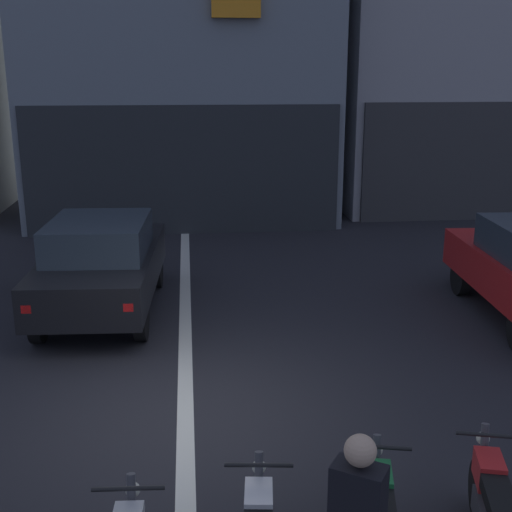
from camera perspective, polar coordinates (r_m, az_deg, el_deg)
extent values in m
plane|color=#232328|center=(8.19, -6.11, -13.51)|extent=(120.00, 120.00, 0.00)
cube|color=silver|center=(13.75, -6.14, -1.26)|extent=(0.20, 18.00, 0.01)
cube|color=#292C30|center=(16.62, -6.27, 7.31)|extent=(7.80, 0.10, 3.20)
cube|color=orange|center=(16.50, -1.74, 20.85)|extent=(1.16, 0.16, 0.57)
cylinder|color=black|center=(12.95, -15.38, -1.35)|extent=(0.21, 0.65, 0.64)
cylinder|color=black|center=(12.71, -8.54, -1.28)|extent=(0.21, 0.65, 0.64)
cylinder|color=black|center=(10.56, -18.29, -5.46)|extent=(0.21, 0.65, 0.64)
cylinder|color=black|center=(10.26, -9.88, -5.50)|extent=(0.21, 0.65, 0.64)
cube|color=black|center=(11.46, -13.09, -1.15)|extent=(1.97, 4.19, 0.66)
cube|color=#2D3842|center=(11.16, -13.41, 1.63)|extent=(1.65, 2.05, 0.56)
cube|color=red|center=(9.73, -19.20, -4.33)|extent=(0.14, 0.07, 0.12)
cube|color=red|center=(9.43, -10.95, -4.35)|extent=(0.14, 0.07, 0.12)
cylinder|color=black|center=(12.73, 17.25, -1.80)|extent=(0.22, 0.65, 0.64)
cylinder|color=black|center=(5.35, -10.98, -19.11)|extent=(0.55, 0.07, 0.04)
sphere|color=silver|center=(5.61, -10.59, -19.21)|extent=(0.12, 0.12, 0.12)
cube|color=silver|center=(5.55, 0.23, -20.58)|extent=(0.26, 0.38, 0.24)
cylinder|color=#4C4C51|center=(5.77, 0.25, -19.84)|extent=(0.10, 0.24, 0.70)
cylinder|color=black|center=(5.52, 0.24, -17.60)|extent=(0.55, 0.10, 0.04)
sphere|color=silver|center=(5.77, 0.26, -17.76)|extent=(0.12, 0.12, 0.12)
cylinder|color=black|center=(6.40, 10.06, -20.14)|extent=(0.18, 0.52, 0.52)
cube|color=#1E7238|center=(5.85, 10.48, -18.73)|extent=(0.29, 0.40, 0.24)
cylinder|color=#4C4C51|center=(6.07, 10.32, -18.10)|extent=(0.12, 0.25, 0.70)
cylinder|color=black|center=(5.83, 10.52, -15.90)|extent=(0.54, 0.15, 0.04)
sphere|color=silver|center=(6.09, 10.32, -16.13)|extent=(0.12, 0.12, 0.12)
cylinder|color=black|center=(6.78, 18.54, -18.52)|extent=(0.20, 0.52, 0.52)
cube|color=black|center=(5.90, 20.26, -19.01)|extent=(0.36, 0.64, 0.12)
cube|color=red|center=(6.24, 19.48, -17.03)|extent=(0.30, 0.40, 0.24)
cylinder|color=#4C4C51|center=(6.46, 19.06, -16.51)|extent=(0.13, 0.25, 0.70)
cylinder|color=black|center=(6.23, 19.46, -14.38)|extent=(0.54, 0.17, 0.04)
sphere|color=silver|center=(6.48, 19.00, -14.66)|extent=(0.12, 0.12, 0.12)
cube|color=black|center=(4.83, 8.78, -20.39)|extent=(0.42, 0.38, 0.58)
sphere|color=beige|center=(4.60, 9.00, -16.26)|extent=(0.22, 0.22, 0.22)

